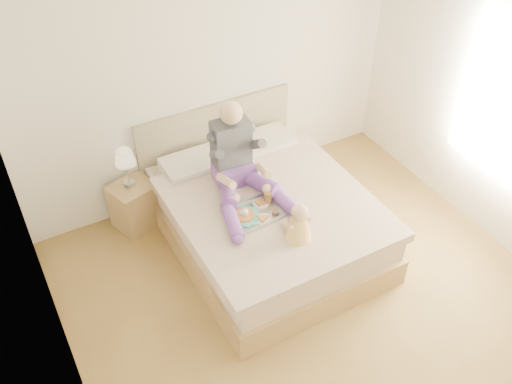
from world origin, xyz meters
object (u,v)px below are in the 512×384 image
tray (253,211)px  baby (299,224)px  adult (239,166)px  bed (262,214)px  nightstand (135,205)px

tray → baby: baby is taller
tray → baby: size_ratio=1.36×
adult → tray: adult is taller
bed → tray: bearing=-133.7°
nightstand → adult: 1.22m
nightstand → baby: baby is taller
adult → bed: bearing=-38.3°
nightstand → tray: tray is taller
baby → adult: bearing=98.3°
bed → tray: (-0.23, -0.24, 0.32)m
nightstand → adult: bearing=-53.9°
adult → baby: (0.12, -0.82, -0.10)m
bed → nightstand: bed is taller
baby → bed: bearing=86.5°
adult → baby: bearing=-77.1°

